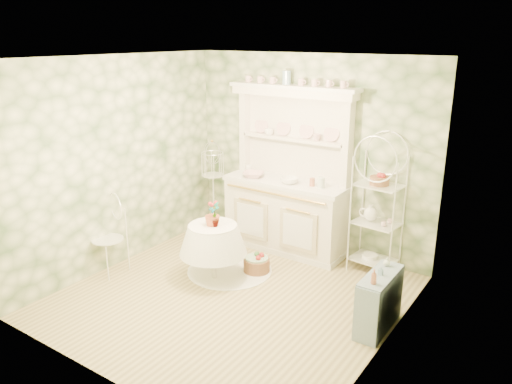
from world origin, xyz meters
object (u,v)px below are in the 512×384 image
Objects in this scene: bakers_rack at (378,205)px; birdcage_stand at (213,187)px; side_shelf at (379,304)px; round_table at (213,253)px; cafe_chair at (107,238)px; kitchen_dresser at (286,171)px; floor_basket at (257,264)px.

bakers_rack is 2.55m from birdcage_stand.
side_shelf is 0.95× the size of round_table.
cafe_chair is 1.87m from birdcage_stand.
kitchen_dresser is 1.28× the size of bakers_rack.
bakers_rack is 2.57× the size of round_table.
cafe_chair reaches higher than round_table.
floor_basket is (-1.23, -0.89, -0.78)m from bakers_rack.
kitchen_dresser reaches higher than cafe_chair.
round_table is (-2.11, -0.09, 0.07)m from side_shelf.
birdcage_stand is at bearing 99.32° from cafe_chair.
kitchen_dresser is at bearing -171.22° from bakers_rack.
bakers_rack is at bearing 40.41° from round_table.
birdcage_stand is (-0.97, 1.22, 0.38)m from round_table.
side_shelf is 3.31m from birdcage_stand.
round_table is at bearing -127.30° from floor_basket.
round_table is 1.60m from birdcage_stand.
floor_basket is at bearing -30.40° from birdcage_stand.
bakers_rack is 1.23× the size of birdcage_stand.
kitchen_dresser is 1.33m from floor_basket.
kitchen_dresser reaches higher than bakers_rack.
kitchen_dresser is 3.29× the size of round_table.
floor_basket is (0.08, -0.83, -1.04)m from kitchen_dresser.
birdcage_stand is at bearing -171.09° from bakers_rack.
floor_basket is at bearing -137.84° from bakers_rack.
cafe_chair is at bearing -145.71° from floor_basket.
cafe_chair is at bearing -97.65° from birdcage_stand.
bakers_rack is 2.13m from round_table.
floor_basket is at bearing 168.30° from side_shelf.
cafe_chair is (-1.22, -0.61, 0.13)m from round_table.
side_shelf is at bearing -11.64° from floor_basket.
floor_basket is (-1.77, 0.36, -0.17)m from side_shelf.
birdcage_stand is at bearing -177.28° from kitchen_dresser.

